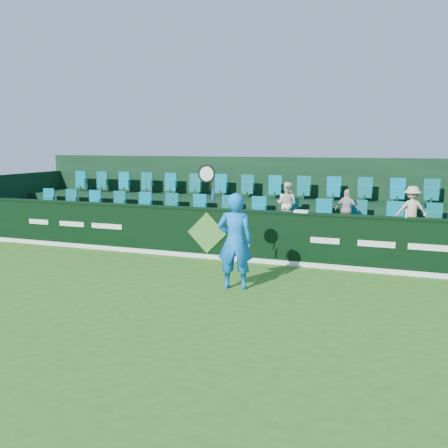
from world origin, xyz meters
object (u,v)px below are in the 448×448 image
at_px(spectator_middle, 347,210).
at_px(spectator_right, 412,210).
at_px(tennis_player, 235,241).
at_px(drinks_bottle, 406,213).
at_px(towel, 301,211).
at_px(spectator_left, 287,204).

distance_m(spectator_middle, spectator_right, 1.59).
distance_m(tennis_player, drinks_bottle, 4.16).
bearing_deg(towel, tennis_player, -109.88).
xyz_separation_m(tennis_player, towel, (0.89, 2.46, 0.35)).
relative_size(tennis_player, towel, 7.55).
relative_size(spectator_right, towel, 3.41).
bearing_deg(spectator_right, spectator_left, -9.51).
relative_size(spectator_left, spectator_middle, 1.14).
bearing_deg(towel, spectator_right, 23.64).
relative_size(spectator_middle, spectator_right, 0.89).
xyz_separation_m(spectator_middle, spectator_right, (1.59, 0.00, 0.07)).
bearing_deg(spectator_left, spectator_middle, -167.07).
bearing_deg(spectator_left, drinks_bottle, 172.90).
distance_m(spectator_middle, drinks_bottle, 1.85).
bearing_deg(tennis_player, towel, 70.12).
height_order(tennis_player, spectator_left, tennis_player).
xyz_separation_m(towel, drinks_bottle, (2.44, 0.00, 0.07)).
height_order(tennis_player, spectator_middle, tennis_player).
relative_size(tennis_player, spectator_right, 2.21).
relative_size(spectator_middle, drinks_bottle, 5.43).
bearing_deg(tennis_player, spectator_middle, 62.51).
bearing_deg(tennis_player, spectator_left, 85.86).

